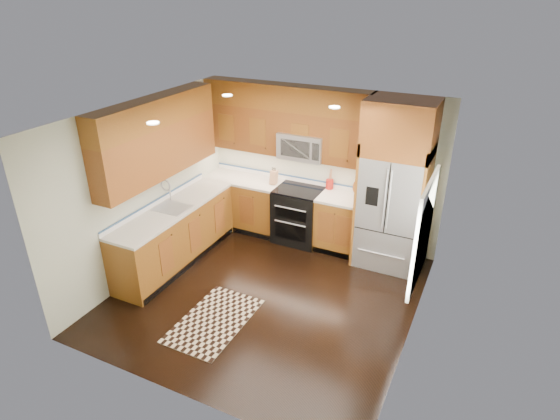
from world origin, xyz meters
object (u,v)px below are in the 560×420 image
at_px(refrigerator, 394,186).
at_px(rug, 214,320).
at_px(utensil_crock, 330,182).
at_px(range, 298,215).
at_px(knife_block, 274,177).

bearing_deg(refrigerator, rug, -124.31).
bearing_deg(refrigerator, utensil_crock, 164.73).
xyz_separation_m(rug, utensil_crock, (0.55, 2.74, 1.05)).
relative_size(rug, utensil_crock, 3.87).
relative_size(range, refrigerator, 0.36).
xyz_separation_m(refrigerator, rug, (-1.66, -2.44, -1.30)).
distance_m(rug, utensil_crock, 2.99).
relative_size(range, knife_block, 3.27).
bearing_deg(utensil_crock, refrigerator, -15.27).
bearing_deg(range, knife_block, 173.02).
xyz_separation_m(knife_block, utensil_crock, (0.93, 0.21, 0.00)).
height_order(knife_block, utensil_crock, utensil_crock).
distance_m(range, refrigerator, 1.76).
xyz_separation_m(refrigerator, utensil_crock, (-1.11, 0.30, -0.24)).
height_order(range, knife_block, knife_block).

